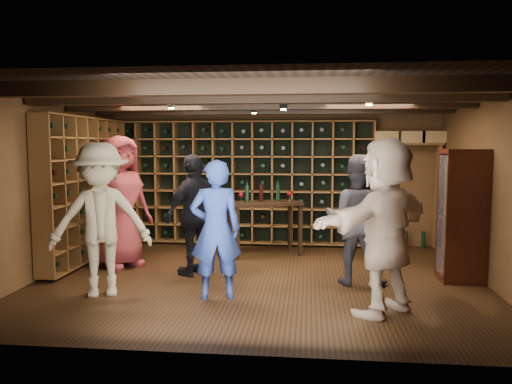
# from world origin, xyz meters

# --- Properties ---
(ground) EXTENTS (6.00, 6.00, 0.00)m
(ground) POSITION_xyz_m (0.00, 0.00, 0.00)
(ground) COLOR black
(ground) RESTS_ON ground
(room_shell) EXTENTS (6.00, 6.00, 6.00)m
(room_shell) POSITION_xyz_m (0.00, 0.05, 2.42)
(room_shell) COLOR #54381C
(room_shell) RESTS_ON ground
(wine_rack_back) EXTENTS (4.65, 0.30, 2.20)m
(wine_rack_back) POSITION_xyz_m (-0.52, 2.33, 1.15)
(wine_rack_back) COLOR brown
(wine_rack_back) RESTS_ON ground
(wine_rack_left) EXTENTS (0.30, 2.65, 2.20)m
(wine_rack_left) POSITION_xyz_m (-2.83, 0.82, 1.15)
(wine_rack_left) COLOR brown
(wine_rack_left) RESTS_ON ground
(crate_shelf) EXTENTS (1.20, 0.32, 2.07)m
(crate_shelf) POSITION_xyz_m (2.41, 2.32, 1.57)
(crate_shelf) COLOR brown
(crate_shelf) RESTS_ON ground
(display_cabinet) EXTENTS (0.55, 0.50, 1.75)m
(display_cabinet) POSITION_xyz_m (2.71, 0.20, 0.86)
(display_cabinet) COLOR black
(display_cabinet) RESTS_ON ground
(man_blue_shirt) EXTENTS (0.69, 0.55, 1.66)m
(man_blue_shirt) POSITION_xyz_m (-0.43, -0.90, 0.83)
(man_blue_shirt) COLOR navy
(man_blue_shirt) RESTS_ON ground
(man_grey_suit) EXTENTS (0.96, 0.83, 1.71)m
(man_grey_suit) POSITION_xyz_m (1.29, -0.10, 0.85)
(man_grey_suit) COLOR #222227
(man_grey_suit) RESTS_ON ground
(guest_red_floral) EXTENTS (1.07, 1.15, 1.97)m
(guest_red_floral) POSITION_xyz_m (-2.14, 0.49, 0.99)
(guest_red_floral) COLOR maroon
(guest_red_floral) RESTS_ON ground
(guest_woman_black) EXTENTS (0.93, 1.05, 1.71)m
(guest_woman_black) POSITION_xyz_m (-0.92, 0.15, 0.85)
(guest_woman_black) COLOR black
(guest_woman_black) RESTS_ON ground
(guest_khaki) EXTENTS (1.37, 1.07, 1.86)m
(guest_khaki) POSITION_xyz_m (-1.84, -0.93, 0.93)
(guest_khaki) COLOR #817759
(guest_khaki) RESTS_ON ground
(guest_beige) EXTENTS (1.66, 1.67, 1.92)m
(guest_beige) POSITION_xyz_m (1.49, -1.24, 0.96)
(guest_beige) COLOR tan
(guest_beige) RESTS_ON ground
(tasting_table) EXTENTS (1.31, 1.00, 1.17)m
(tasting_table) POSITION_xyz_m (-0.06, 1.53, 0.78)
(tasting_table) COLOR black
(tasting_table) RESTS_ON ground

